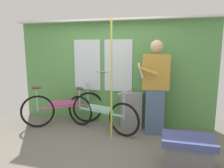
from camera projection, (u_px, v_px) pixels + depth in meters
name	position (u px, v px, depth m)	size (l,w,h in m)	color
ground_plane	(92.00, 149.00, 3.45)	(5.26, 4.25, 0.04)	#666056
train_door_wall	(112.00, 70.00, 4.51)	(4.26, 0.28, 2.23)	#56934C
bicycle_near_door	(63.00, 108.00, 4.45)	(1.51, 0.96, 0.89)	black
bicycle_leaning_behind	(100.00, 113.00, 4.15)	(1.65, 0.66, 0.86)	black
passenger_reading_newspaper	(155.00, 86.00, 3.89)	(0.61, 0.55, 1.79)	slate
trash_bin_by_wall	(132.00, 110.00, 4.32)	(0.43, 0.28, 0.74)	gray
handrail_pole	(111.00, 79.00, 3.69)	(0.04, 0.04, 2.19)	#C6C14C
bench_seat_corner	(187.00, 151.00, 2.85)	(0.70, 0.44, 0.45)	#3D477F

